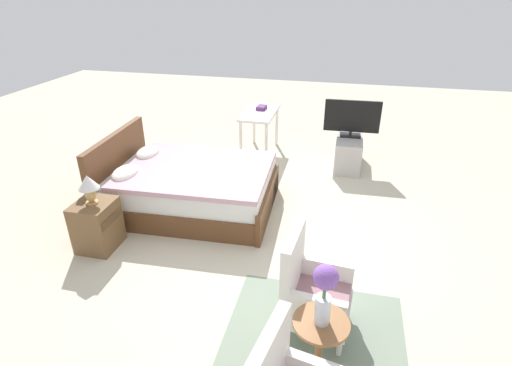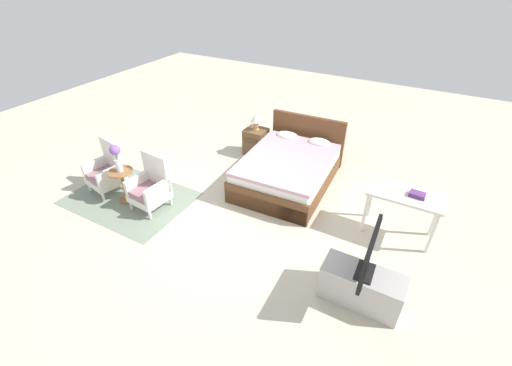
% 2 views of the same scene
% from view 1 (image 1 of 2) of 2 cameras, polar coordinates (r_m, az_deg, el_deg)
% --- Properties ---
extents(ground_plane, '(16.00, 16.00, 0.00)m').
position_cam_1_polar(ground_plane, '(4.94, 1.79, -6.20)').
color(ground_plane, beige).
extents(bed, '(1.58, 2.14, 0.96)m').
position_cam_1_polar(bed, '(5.28, -9.63, -0.51)').
color(bed, brown).
rests_on(bed, ground_plane).
extents(armchair_by_window_right, '(0.59, 0.59, 0.92)m').
position_cam_1_polar(armchair_by_window_right, '(3.47, 7.92, -15.16)').
color(armchair_by_window_right, white).
rests_on(armchair_by_window_right, floor_rug).
extents(side_table, '(0.40, 0.40, 0.60)m').
position_cam_1_polar(side_table, '(3.11, 9.00, -21.84)').
color(side_table, '#936038').
rests_on(side_table, ground_plane).
extents(flower_vase, '(0.17, 0.17, 0.48)m').
position_cam_1_polar(flower_vase, '(2.74, 9.79, -14.69)').
color(flower_vase, silver).
rests_on(flower_vase, side_table).
extents(nightstand, '(0.44, 0.41, 0.56)m').
position_cam_1_polar(nightstand, '(4.78, -21.75, -5.60)').
color(nightstand, brown).
rests_on(nightstand, ground_plane).
extents(table_lamp, '(0.22, 0.22, 0.33)m').
position_cam_1_polar(table_lamp, '(4.55, -22.81, -0.31)').
color(table_lamp, tan).
rests_on(table_lamp, nightstand).
extents(tv_stand, '(0.96, 0.40, 0.50)m').
position_cam_1_polar(tv_stand, '(6.62, 13.05, 4.52)').
color(tv_stand, '#B7B2AD').
rests_on(tv_stand, ground_plane).
extents(tv_flatscreen, '(0.21, 0.85, 0.57)m').
position_cam_1_polar(tv_flatscreen, '(6.44, 13.56, 9.03)').
color(tv_flatscreen, black).
rests_on(tv_flatscreen, tv_stand).
extents(vanity_desk, '(1.04, 0.52, 0.74)m').
position_cam_1_polar(vanity_desk, '(6.80, 0.55, 9.27)').
color(vanity_desk, silver).
rests_on(vanity_desk, ground_plane).
extents(book_stack, '(0.22, 0.16, 0.06)m').
position_cam_1_polar(book_stack, '(6.89, 0.78, 10.73)').
color(book_stack, '#66387A').
rests_on(book_stack, vanity_desk).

